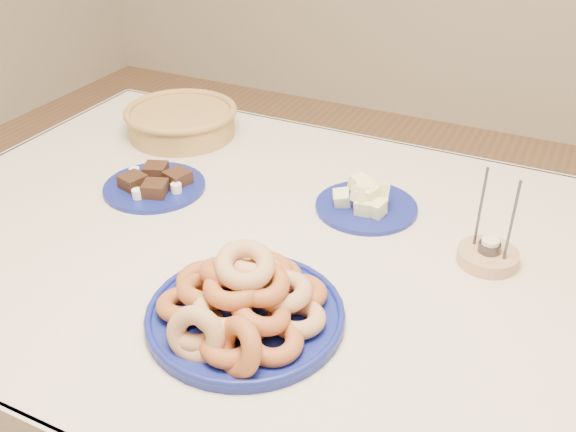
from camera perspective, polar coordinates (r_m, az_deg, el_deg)
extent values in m
cylinder|color=brown|center=(2.08, -11.97, -1.20)|extent=(0.06, 0.06, 0.72)
cube|color=beige|center=(1.26, 1.00, -3.18)|extent=(1.70, 1.10, 0.02)
cube|color=beige|center=(1.77, 8.58, 2.54)|extent=(1.70, 0.01, 0.28)
cube|color=beige|center=(1.81, -24.20, 0.50)|extent=(0.01, 1.10, 0.28)
cylinder|color=navy|center=(1.08, -3.80, -8.86)|extent=(0.35, 0.35, 0.02)
torus|color=navy|center=(1.08, -3.81, -8.51)|extent=(0.35, 0.35, 0.01)
torus|color=#AC7247|center=(1.04, 0.76, -9.04)|extent=(0.12, 0.12, 0.04)
torus|color=brown|center=(1.09, 0.99, -6.87)|extent=(0.13, 0.13, 0.04)
torus|color=brown|center=(1.13, -1.15, -5.29)|extent=(0.14, 0.14, 0.04)
torus|color=#AC7247|center=(1.14, -4.31, -5.09)|extent=(0.13, 0.13, 0.03)
torus|color=brown|center=(1.13, -7.51, -5.74)|extent=(0.12, 0.12, 0.04)
torus|color=brown|center=(1.08, -9.12, -7.78)|extent=(0.13, 0.13, 0.04)
torus|color=#AC7247|center=(1.03, -8.02, -9.90)|extent=(0.11, 0.11, 0.03)
torus|color=brown|center=(1.00, -5.17, -11.26)|extent=(0.10, 0.10, 0.03)
torus|color=brown|center=(1.00, -1.34, -11.03)|extent=(0.13, 0.13, 0.04)
torus|color=#AC7247|center=(1.05, -0.43, -6.73)|extent=(0.14, 0.14, 0.04)
torus|color=brown|center=(1.09, -2.09, -4.97)|extent=(0.13, 0.13, 0.04)
torus|color=#AC7247|center=(1.10, -5.34, -4.90)|extent=(0.10, 0.10, 0.05)
torus|color=brown|center=(1.06, -7.30, -6.62)|extent=(0.12, 0.12, 0.05)
torus|color=#AC7247|center=(1.01, -5.88, -8.54)|extent=(0.12, 0.12, 0.04)
torus|color=brown|center=(1.01, -2.41, -8.52)|extent=(0.13, 0.13, 0.06)
torus|color=brown|center=(1.02, -2.53, -5.94)|extent=(0.14, 0.14, 0.05)
torus|color=#AC7247|center=(1.05, -3.07, -4.58)|extent=(0.10, 0.11, 0.07)
torus|color=brown|center=(1.05, -5.34, -4.94)|extent=(0.11, 0.12, 0.06)
torus|color=brown|center=(1.01, -4.87, -6.31)|extent=(0.13, 0.13, 0.04)
torus|color=#AC7247|center=(1.01, -3.86, -4.36)|extent=(0.14, 0.14, 0.06)
torus|color=#AC7247|center=(1.00, -8.19, -10.48)|extent=(0.10, 0.07, 0.10)
torus|color=brown|center=(0.98, -4.45, -11.60)|extent=(0.12, 0.10, 0.10)
cylinder|color=navy|center=(1.39, 6.97, 0.82)|extent=(0.28, 0.28, 0.01)
cube|color=#DEE993|center=(1.34, 6.59, 1.98)|extent=(0.05, 0.05, 0.05)
cube|color=#DEE993|center=(1.37, 6.75, 2.67)|extent=(0.05, 0.05, 0.05)
cube|color=#DEE993|center=(1.36, 8.07, 1.16)|extent=(0.04, 0.05, 0.04)
cube|color=#DEE993|center=(1.35, 6.72, 0.87)|extent=(0.04, 0.04, 0.04)
cube|color=#DEE993|center=(1.37, 4.79, 1.57)|extent=(0.04, 0.05, 0.05)
cube|color=#DEE993|center=(1.34, 6.95, 2.01)|extent=(0.04, 0.04, 0.04)
cube|color=#DEE993|center=(1.34, 7.85, 0.68)|extent=(0.04, 0.05, 0.04)
cube|color=#DEE993|center=(1.41, 7.17, 2.34)|extent=(0.05, 0.05, 0.04)
cube|color=#DEE993|center=(1.35, 7.27, 2.05)|extent=(0.05, 0.05, 0.04)
cube|color=#DEE993|center=(1.36, 6.70, 2.46)|extent=(0.05, 0.05, 0.04)
cube|color=#DEE993|center=(1.36, 8.16, 2.31)|extent=(0.05, 0.05, 0.04)
cube|color=#DEE993|center=(1.42, 7.17, 2.68)|extent=(0.05, 0.05, 0.04)
cube|color=#DEE993|center=(1.38, 6.32, 2.84)|extent=(0.05, 0.05, 0.04)
cylinder|color=navy|center=(1.49, -11.77, 2.56)|extent=(0.24, 0.24, 0.01)
cube|color=black|center=(1.48, -13.63, 3.02)|extent=(0.06, 0.06, 0.03)
cube|color=black|center=(1.44, -11.74, 2.40)|extent=(0.06, 0.06, 0.03)
cube|color=black|center=(1.51, -11.68, 3.99)|extent=(0.07, 0.07, 0.03)
cube|color=black|center=(1.47, -9.78, 3.41)|extent=(0.06, 0.06, 0.03)
cylinder|color=white|center=(1.53, -13.48, 3.82)|extent=(0.03, 0.03, 0.02)
cylinder|color=white|center=(1.43, -13.24, 1.95)|extent=(0.03, 0.03, 0.02)
cylinder|color=white|center=(1.44, -9.90, 2.47)|extent=(0.03, 0.03, 0.02)
cylinder|color=olive|center=(1.73, -9.43, 8.13)|extent=(0.35, 0.35, 0.07)
torus|color=olive|center=(1.72, -9.53, 9.21)|extent=(0.38, 0.38, 0.02)
cylinder|color=tan|center=(1.27, 17.31, -3.48)|extent=(0.15, 0.15, 0.03)
cylinder|color=#3F4045|center=(1.25, 17.47, -2.67)|extent=(0.05, 0.05, 0.02)
cylinder|color=silver|center=(1.25, 17.56, -2.17)|extent=(0.04, 0.04, 0.01)
cylinder|color=#3F4045|center=(1.23, 16.75, 0.77)|extent=(0.01, 0.01, 0.16)
cylinder|color=#3F4045|center=(1.20, 19.29, -0.44)|extent=(0.01, 0.01, 0.16)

